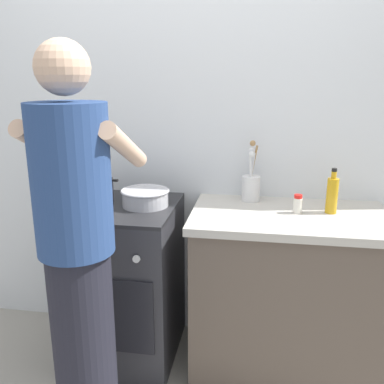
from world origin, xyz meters
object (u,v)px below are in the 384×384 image
object	(u,v)px
mixing_bowl	(145,197)
person	(78,260)
spice_bottle	(298,204)
oil_bottle	(332,195)
stove_range	(123,281)
pot	(97,190)
utensil_crock	(251,185)

from	to	relation	value
mixing_bowl	person	size ratio (longest dim) A/B	0.15
mixing_bowl	spice_bottle	bearing A→B (deg)	0.15
oil_bottle	person	distance (m)	1.26
spice_bottle	oil_bottle	xyz separation A→B (m)	(0.17, 0.03, 0.05)
oil_bottle	stove_range	bearing A→B (deg)	-177.41
person	pot	bearing A→B (deg)	104.82
pot	utensil_crock	size ratio (longest dim) A/B	0.73
spice_bottle	oil_bottle	world-z (taller)	oil_bottle
mixing_bowl	utensil_crock	world-z (taller)	utensil_crock
mixing_bowl	person	xyz separation A→B (m)	(-0.11, -0.62, -0.09)
stove_range	utensil_crock	bearing A→B (deg)	16.32
mixing_bowl	person	bearing A→B (deg)	-99.80
stove_range	oil_bottle	bearing A→B (deg)	2.59
spice_bottle	utensil_crock	bearing A→B (deg)	142.65
stove_range	pot	bearing A→B (deg)	162.74
pot	person	size ratio (longest dim) A/B	0.14
mixing_bowl	person	world-z (taller)	person
person	oil_bottle	bearing A→B (deg)	31.57
pot	utensil_crock	distance (m)	0.85
oil_bottle	person	world-z (taller)	person
stove_range	mixing_bowl	distance (m)	0.52
spice_bottle	person	bearing A→B (deg)	-145.20
pot	person	world-z (taller)	person
mixing_bowl	oil_bottle	xyz separation A→B (m)	(0.96, 0.03, 0.05)
stove_range	mixing_bowl	world-z (taller)	mixing_bowl
utensil_crock	person	distance (m)	1.05
oil_bottle	person	bearing A→B (deg)	-148.43
utensil_crock	person	world-z (taller)	person
utensil_crock	oil_bottle	world-z (taller)	utensil_crock
stove_range	mixing_bowl	bearing A→B (deg)	7.06
utensil_crock	person	xyz separation A→B (m)	(-0.66, -0.81, -0.13)
stove_range	person	bearing A→B (deg)	-86.97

